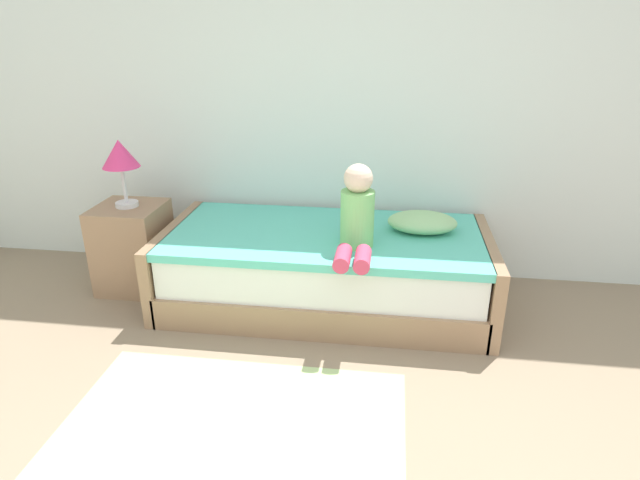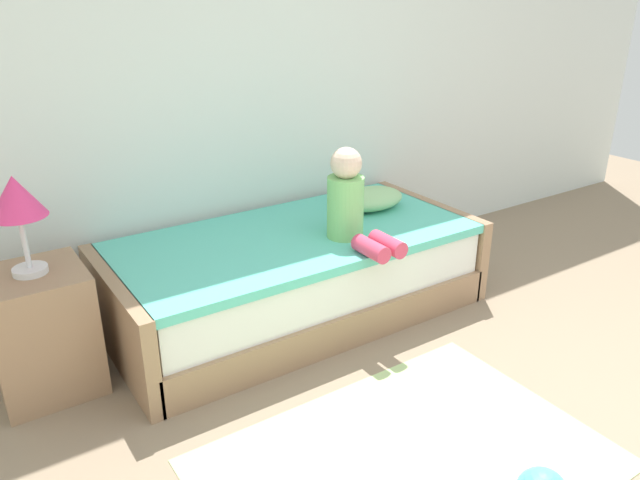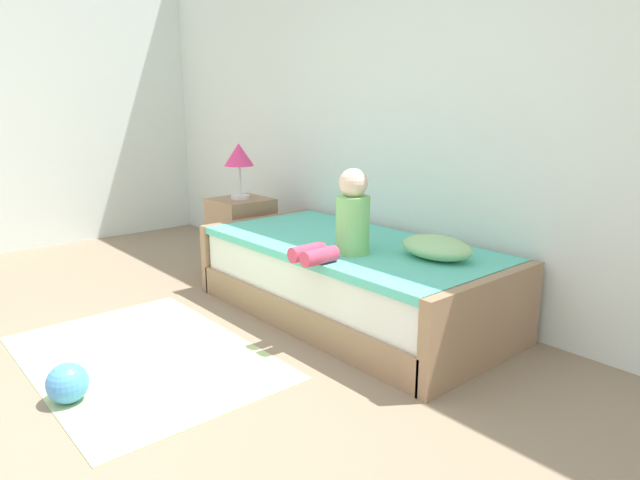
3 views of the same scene
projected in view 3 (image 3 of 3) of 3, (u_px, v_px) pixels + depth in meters
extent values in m
plane|color=gray|center=(36.00, 460.00, 2.19)|extent=(9.20, 9.20, 0.00)
cube|color=silver|center=(456.00, 89.00, 3.48)|extent=(7.20, 0.10, 2.90)
cube|color=#997556|center=(349.00, 300.00, 3.66)|extent=(2.00, 1.00, 0.20)
cube|color=white|center=(349.00, 268.00, 3.61)|extent=(1.94, 0.94, 0.25)
cube|color=#59C6B2|center=(349.00, 245.00, 3.57)|extent=(1.98, 0.98, 0.05)
cube|color=#997556|center=(260.00, 248.00, 4.38)|extent=(0.07, 1.00, 0.50)
cube|color=#997556|center=(485.00, 325.00, 2.87)|extent=(0.07, 1.00, 0.50)
cube|color=#997556|center=(242.00, 234.00, 4.64)|extent=(0.44, 0.44, 0.60)
cylinder|color=silver|center=(240.00, 197.00, 4.56)|extent=(0.15, 0.15, 0.03)
cylinder|color=silver|center=(240.00, 180.00, 4.53)|extent=(0.02, 0.02, 0.24)
cone|color=#E5387A|center=(239.00, 155.00, 4.48)|extent=(0.24, 0.24, 0.18)
cylinder|color=#7FC672|center=(353.00, 225.00, 3.26)|extent=(0.20, 0.20, 0.34)
sphere|color=beige|center=(353.00, 183.00, 3.20)|extent=(0.17, 0.17, 0.17)
cylinder|color=#D83F60|center=(307.00, 252.00, 3.14)|extent=(0.09, 0.22, 0.09)
cylinder|color=#D83F60|center=(320.00, 256.00, 3.06)|extent=(0.09, 0.22, 0.09)
ellipsoid|color=#99CC8C|center=(436.00, 247.00, 3.16)|extent=(0.44, 0.30, 0.13)
sphere|color=#4C99E5|center=(67.00, 383.00, 2.59)|extent=(0.19, 0.19, 0.19)
cube|color=#B2D189|center=(143.00, 357.00, 3.07)|extent=(1.60, 1.10, 0.01)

